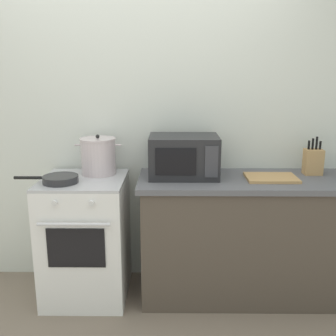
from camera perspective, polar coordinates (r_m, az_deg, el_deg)
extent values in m
cube|color=silver|center=(3.14, 0.73, 6.05)|extent=(4.40, 0.10, 2.50)
cube|color=#4C4238|center=(3.09, 12.07, -10.07)|extent=(1.64, 0.56, 0.88)
cube|color=#59595E|center=(2.94, 12.52, -1.83)|extent=(1.70, 0.60, 0.04)
cube|color=white|center=(3.07, -11.70, -9.97)|extent=(0.60, 0.60, 0.90)
cube|color=#B7B7BC|center=(2.92, -12.14, -1.69)|extent=(0.60, 0.60, 0.02)
cube|color=black|center=(2.78, -13.09, -11.16)|extent=(0.39, 0.01, 0.28)
cylinder|color=silver|center=(2.68, -13.43, -7.90)|extent=(0.48, 0.02, 0.02)
cylinder|color=silver|center=(2.68, -16.00, -4.88)|extent=(0.04, 0.02, 0.04)
cylinder|color=silver|center=(2.63, -10.95, -5.00)|extent=(0.04, 0.02, 0.04)
cylinder|color=beige|center=(3.00, -9.98, 1.58)|extent=(0.26, 0.26, 0.26)
cylinder|color=beige|center=(2.97, -10.09, 4.13)|extent=(0.26, 0.26, 0.01)
sphere|color=black|center=(2.97, -10.10, 4.51)|extent=(0.03, 0.03, 0.03)
cylinder|color=beige|center=(3.01, -12.83, 3.25)|extent=(0.05, 0.01, 0.01)
cylinder|color=beige|center=(2.96, -7.22, 3.30)|extent=(0.05, 0.01, 0.01)
cylinder|color=#28282B|center=(2.84, -15.20, -1.57)|extent=(0.25, 0.25, 0.05)
cylinder|color=black|center=(2.91, -19.44, -1.33)|extent=(0.20, 0.02, 0.02)
cube|color=#232326|center=(2.89, 2.28, 1.72)|extent=(0.50, 0.36, 0.30)
cube|color=black|center=(2.71, 1.12, 0.91)|extent=(0.28, 0.01, 0.19)
cube|color=#38383D|center=(2.72, 6.28, 0.89)|extent=(0.09, 0.01, 0.22)
cube|color=tan|center=(2.93, 14.63, -1.36)|extent=(0.36, 0.26, 0.02)
cube|color=tan|center=(3.14, 20.14, 0.83)|extent=(0.13, 0.10, 0.19)
cylinder|color=black|center=(3.10, 19.61, 3.13)|extent=(0.02, 0.02, 0.07)
cylinder|color=black|center=(3.11, 20.11, 3.27)|extent=(0.02, 0.02, 0.08)
cylinder|color=black|center=(3.12, 20.60, 3.38)|extent=(0.02, 0.02, 0.09)
cylinder|color=black|center=(3.13, 21.06, 3.07)|extent=(0.02, 0.02, 0.06)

